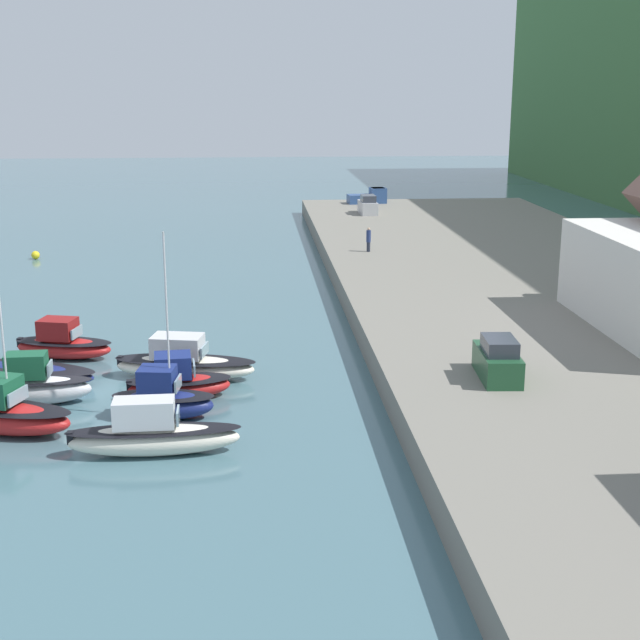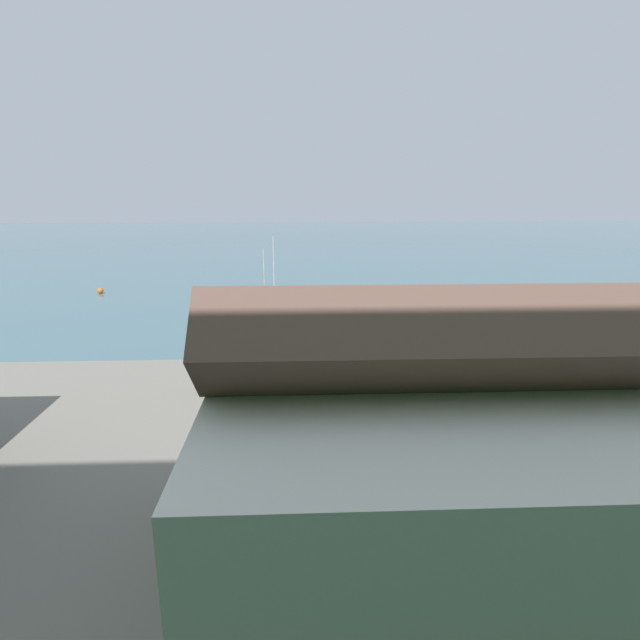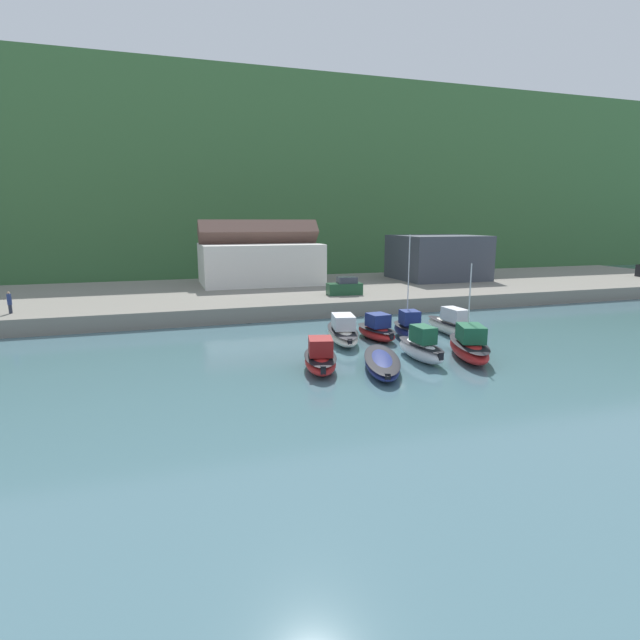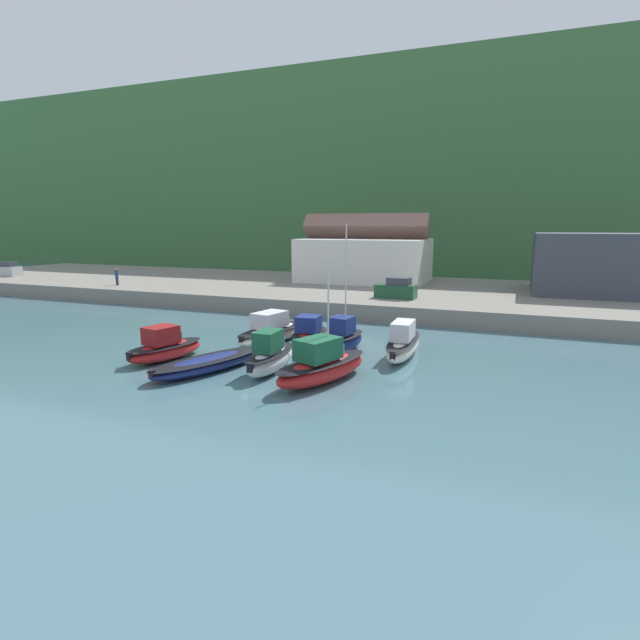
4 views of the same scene
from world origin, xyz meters
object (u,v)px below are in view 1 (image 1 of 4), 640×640
moored_boat_3 (152,434)px  mooring_buoy_1 (36,255)px  moored_boat_5 (26,372)px  moored_boat_4 (63,344)px  moored_boat_2 (162,399)px  parked_car_0 (498,361)px  parked_car_1 (368,206)px  pickup_truck_0 (370,197)px  moored_boat_1 (178,382)px  moored_boat_6 (33,386)px  moored_boat_0 (184,363)px  person_on_quay (369,239)px

moored_boat_3 → mooring_buoy_1: bearing=-163.0°
moored_boat_5 → moored_boat_4: bearing=-176.2°
moored_boat_2 → moored_boat_4: bearing=-139.7°
parked_car_0 → moored_boat_3: bearing=-161.5°
moored_boat_2 → moored_boat_3: moored_boat_2 is taller
parked_car_1 → pickup_truck_0: (-9.31, 1.52, -0.10)m
mooring_buoy_1 → moored_boat_1: bearing=22.3°
moored_boat_2 → moored_boat_6: bearing=-103.0°
pickup_truck_0 → parked_car_1: bearing=-15.9°
moored_boat_0 → moored_boat_2: 6.17m
moored_boat_1 → parked_car_1: 58.77m
mooring_buoy_1 → moored_boat_3: bearing=18.4°
moored_boat_0 → moored_boat_4: moored_boat_0 is taller
moored_boat_3 → parked_car_1: parked_car_1 is taller
moored_boat_2 → parked_car_1: size_ratio=2.20×
moored_boat_5 → moored_boat_2: bearing=71.1°
moored_boat_0 → parked_car_1: 55.67m
parked_car_1 → moored_boat_1: bearing=-108.4°
moored_boat_1 → moored_boat_6: 7.38m
moored_boat_2 → moored_boat_4: (-10.63, -6.93, -0.10)m
moored_boat_4 → parked_car_0: bearing=79.3°
moored_boat_3 → moored_boat_1: bearing=174.2°
moored_boat_6 → moored_boat_3: bearing=42.2°
moored_boat_0 → parked_car_1: bearing=173.1°
moored_boat_0 → moored_boat_2: moored_boat_2 is taller
moored_boat_4 → moored_boat_6: bearing=14.4°
moored_boat_2 → moored_boat_3: 4.53m
moored_boat_5 → moored_boat_1: bearing=87.5°
moored_boat_3 → person_on_quay: size_ratio=3.66×
person_on_quay → moored_boat_4: bearing=-41.5°
moored_boat_6 → parked_car_1: 61.71m
moored_boat_1 → moored_boat_5: 9.31m
moored_boat_4 → moored_boat_6: moored_boat_6 is taller
person_on_quay → moored_boat_2: bearing=-22.9°
moored_boat_2 → parked_car_0: moored_boat_2 is taller
moored_boat_0 → moored_boat_1: size_ratio=1.47×
moored_boat_3 → parked_car_0: 17.44m
pickup_truck_0 → moored_boat_0: bearing=-23.5°
parked_car_0 → parked_car_1: 59.13m
moored_boat_3 → pickup_truck_0: pickup_truck_0 is taller
moored_boat_2 → moored_boat_6: 7.28m
moored_boat_4 → person_on_quay: bearing=152.2°
moored_boat_5 → parked_car_1: size_ratio=2.07×
moored_boat_0 → moored_boat_4: (-4.50, -7.55, -0.03)m
moored_boat_2 → moored_boat_3: bearing=6.7°
moored_boat_5 → moored_boat_3: bearing=55.8°
moored_boat_2 → moored_boat_6: moored_boat_2 is taller
moored_boat_0 → parked_car_0: 17.38m
moored_boat_1 → pickup_truck_0: size_ratio=1.16×
moored_boat_1 → pickup_truck_0: 68.11m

